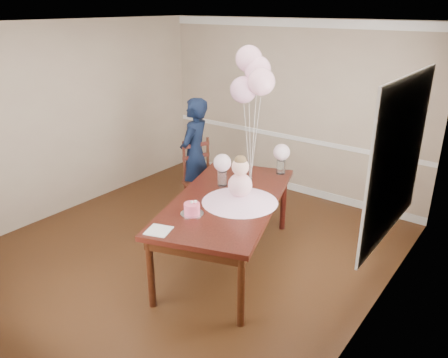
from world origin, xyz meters
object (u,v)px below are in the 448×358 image
at_px(dining_chair_seat, 204,184).
at_px(woman, 195,155).
at_px(dining_table_top, 227,200).
at_px(birthday_cake, 192,208).

bearing_deg(dining_chair_seat, woman, 179.15).
distance_m(dining_table_top, woman, 1.57).
xyz_separation_m(dining_table_top, birthday_cake, (-0.05, -0.55, 0.09)).
xyz_separation_m(birthday_cake, woman, (-1.21, 1.48, -0.06)).
bearing_deg(dining_table_top, woman, 125.28).
bearing_deg(birthday_cake, dining_chair_seat, 125.25).
bearing_deg(dining_chair_seat, dining_table_top, -16.90).
relative_size(dining_table_top, birthday_cake, 13.33).
xyz_separation_m(dining_chair_seat, woman, (-0.24, 0.10, 0.36)).
bearing_deg(birthday_cake, dining_table_top, 84.54).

